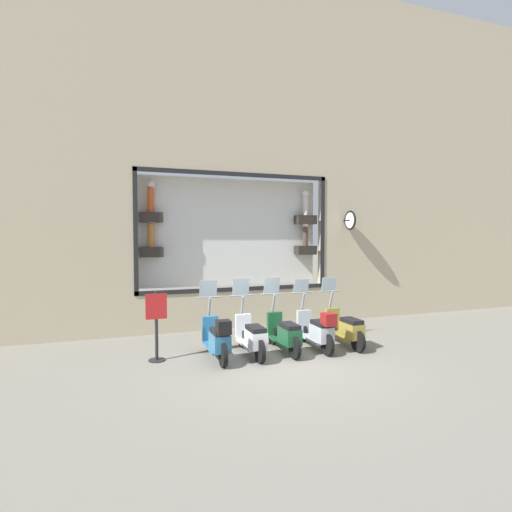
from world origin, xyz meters
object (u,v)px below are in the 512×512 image
scooter_teal_4 (217,339)px  scooter_white_3 (252,337)px  scooter_silver_1 (317,330)px  scooter_olive_0 (345,329)px  shop_sign_post (156,324)px  scooter_green_2 (285,334)px

scooter_teal_4 → scooter_white_3: bearing=-85.7°
scooter_teal_4 → scooter_silver_1: bearing=-90.1°
scooter_olive_0 → shop_sign_post: size_ratio=1.19×
scooter_white_3 → scooter_green_2: bearing=-90.0°
scooter_green_2 → shop_sign_post: size_ratio=1.19×
scooter_olive_0 → scooter_white_3: size_ratio=1.00×
scooter_white_3 → scooter_teal_4: 0.81m
scooter_white_3 → shop_sign_post: (0.33, 2.06, 0.37)m
scooter_teal_4 → scooter_green_2: bearing=-87.8°
shop_sign_post → scooter_teal_4: bearing=-107.4°
scooter_teal_4 → shop_sign_post: size_ratio=1.19×
scooter_white_3 → scooter_teal_4: scooter_white_3 is taller
scooter_olive_0 → scooter_teal_4: (-0.06, 3.24, 0.04)m
scooter_silver_1 → scooter_teal_4: size_ratio=1.00×
scooter_green_2 → shop_sign_post: scooter_green_2 is taller
shop_sign_post → scooter_green_2: bearing=-96.6°
scooter_silver_1 → scooter_olive_0: bearing=-85.6°
scooter_silver_1 → scooter_green_2: scooter_green_2 is taller
scooter_olive_0 → scooter_silver_1: 0.81m
scooter_green_2 → scooter_white_3: 0.81m
scooter_olive_0 → scooter_white_3: bearing=90.0°
scooter_olive_0 → scooter_green_2: 1.62m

